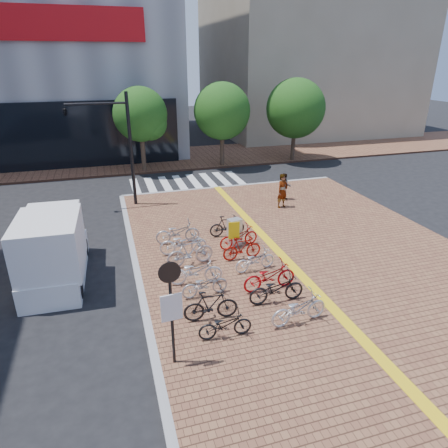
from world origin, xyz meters
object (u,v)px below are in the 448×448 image
object	(u,v)px
bike_5	(183,243)
bike_13	(227,226)
utility_box	(235,232)
pedestrian_b	(285,187)
bike_6	(178,232)
bike_3	(195,271)
traffic_light_pole	(101,130)
bike_7	(299,308)
bike_11	(242,248)
pedestrian_a	(282,191)
notice_sign	(171,302)
bike_0	(225,325)
bike_9	(269,276)
bike_12	(239,237)
bike_8	(276,289)
yellow_sign	(234,234)
bike_10	(255,260)
box_truck	(53,249)
bike_2	(205,284)
bike_4	(190,252)
bike_1	(211,305)

from	to	relation	value
bike_5	bike_13	size ratio (longest dim) A/B	1.18
utility_box	pedestrian_b	bearing A→B (deg)	46.67
bike_6	utility_box	world-z (taller)	utility_box
bike_3	bike_6	world-z (taller)	bike_3
traffic_light_pole	pedestrian_b	bearing A→B (deg)	-10.22
bike_7	bike_11	xyz separation A→B (m)	(-0.28, 4.57, -0.01)
pedestrian_a	bike_13	bearing A→B (deg)	-165.33
bike_13	notice_sign	world-z (taller)	notice_sign
bike_0	bike_11	size ratio (longest dim) A/B	0.98
bike_13	bike_9	bearing A→B (deg)	-178.26
bike_12	traffic_light_pole	size ratio (longest dim) A/B	0.30
bike_8	yellow_sign	world-z (taller)	yellow_sign
bike_0	bike_13	world-z (taller)	bike_13
bike_5	bike_10	bearing A→B (deg)	-127.42
yellow_sign	bike_0	bearing A→B (deg)	-111.00
bike_13	bike_7	bearing A→B (deg)	-177.55
bike_8	bike_11	size ratio (longest dim) A/B	1.18
bike_0	box_truck	world-z (taller)	box_truck
traffic_light_pole	bike_8	bearing A→B (deg)	-66.16
bike_13	bike_5	bearing A→B (deg)	119.30
bike_6	bike_9	size ratio (longest dim) A/B	0.99
bike_13	bike_12	bearing A→B (deg)	-173.16
bike_8	pedestrian_a	bearing A→B (deg)	-25.24
bike_6	pedestrian_a	xyz separation A→B (m)	(6.41, 2.93, 0.43)
bike_6	bike_3	bearing A→B (deg)	-177.99
bike_2	utility_box	distance (m)	4.26
bike_4	bike_8	distance (m)	4.06
bike_8	bike_9	bearing A→B (deg)	-5.83
bike_1	notice_sign	distance (m)	2.61
bike_9	box_truck	distance (m)	8.08
traffic_light_pole	pedestrian_a	bearing A→B (deg)	-17.66
bike_3	yellow_sign	world-z (taller)	yellow_sign
notice_sign	traffic_light_pole	size ratio (longest dim) A/B	0.51
bike_9	yellow_sign	world-z (taller)	yellow_sign
bike_9	bike_13	xyz separation A→B (m)	(-0.06, 4.89, -0.02)
bike_1	bike_7	distance (m)	2.75
bike_3	yellow_sign	distance (m)	2.48
bike_6	bike_13	distance (m)	2.35
bike_1	bike_4	distance (m)	3.72
pedestrian_b	traffic_light_pole	distance (m)	10.57
bike_3	traffic_light_pole	size ratio (longest dim) A/B	0.32
bike_4	bike_13	xyz separation A→B (m)	(2.26, 2.32, -0.08)
bike_7	utility_box	xyz separation A→B (m)	(-0.15, 5.95, 0.10)
bike_2	pedestrian_b	xyz separation A→B (m)	(6.99, 8.60, 0.35)
bike_0	bike_12	bearing A→B (deg)	-20.53
bike_10	pedestrian_b	distance (m)	8.77
bike_13	bike_0	bearing A→B (deg)	163.32
bike_10	yellow_sign	xyz separation A→B (m)	(-0.52, 1.10, 0.71)
bike_4	pedestrian_a	world-z (taller)	pedestrian_a
bike_6	notice_sign	distance (m)	7.83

